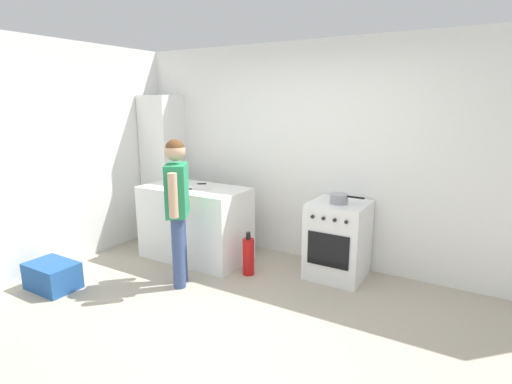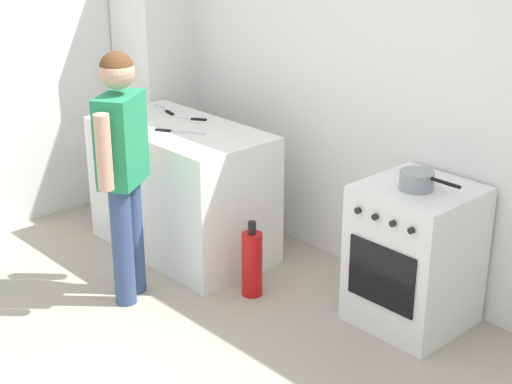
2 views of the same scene
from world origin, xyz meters
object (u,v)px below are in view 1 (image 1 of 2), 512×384
knife_paring (199,184)px  fire_extinguisher (248,256)px  knife_chef (177,189)px  knife_carving (178,181)px  pot (339,199)px  larder_cabinet (164,167)px  oven_left (338,240)px  recycling_crate_lower (53,276)px  knife_bread (196,189)px  person (177,201)px

knife_paring → fire_extinguisher: size_ratio=0.38×
knife_chef → knife_carving: bearing=129.5°
pot → knife_carving: size_ratio=1.14×
fire_extinguisher → knife_carving: bearing=167.6°
knife_chef → larder_cabinet: 1.10m
pot → knife_paring: bearing=-175.0°
knife_carving → knife_paring: size_ratio=1.75×
pot → oven_left: bearing=98.7°
recycling_crate_lower → oven_left: bearing=36.7°
pot → knife_paring: size_ratio=1.99×
recycling_crate_lower → larder_cabinet: larder_cabinet is taller
larder_cabinet → pot: bearing=-3.2°
knife_paring → knife_carving: bearing=-179.2°
knife_bread → knife_carving: (-0.50, 0.26, 0.00)m
knife_chef → fire_extinguisher: (0.92, 0.11, -0.69)m
knife_bread → fire_extinguisher: 1.01m
knife_paring → fire_extinguisher: bearing=-17.2°
oven_left → knife_bread: knife_bread is taller
pot → recycling_crate_lower: 3.12m
pot → knife_chef: 1.88m
knife_bread → knife_chef: 0.22m
knife_bread → knife_chef: size_ratio=1.01×
pot → knife_carving: 2.12m
oven_left → knife_paring: (-1.76, -0.20, 0.48)m
knife_carving → knife_paring: same height
pot → knife_bread: bearing=-165.4°
knife_bread → knife_paring: same height
oven_left → pot: pot is taller
larder_cabinet → recycling_crate_lower: bearing=-84.0°
knife_carving → person: 1.12m
fire_extinguisher → recycling_crate_lower: 2.07m
larder_cabinet → fire_extinguisher: bearing=-18.0°
knife_paring → fire_extinguisher: knife_paring is taller
recycling_crate_lower → knife_carving: bearing=78.1°
person → larder_cabinet: size_ratio=0.78×
oven_left → knife_paring: bearing=-173.5°
knife_paring → recycling_crate_lower: size_ratio=0.36×
knife_chef → recycling_crate_lower: size_ratio=0.60×
knife_bread → knife_chef: same height
oven_left → person: 1.80m
oven_left → fire_extinguisher: oven_left is taller
knife_chef → recycling_crate_lower: knife_chef is taller
recycling_crate_lower → knife_paring: bearing=67.2°
pot → recycling_crate_lower: bearing=-144.1°
larder_cabinet → knife_carving: bearing=-29.5°
pot → larder_cabinet: bearing=176.8°
knife_carving → knife_paring: bearing=0.8°
knife_carving → larder_cabinet: (-0.54, 0.31, 0.10)m
oven_left → knife_chef: (-1.79, -0.59, 0.48)m
knife_paring → person: (0.40, -0.85, 0.01)m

